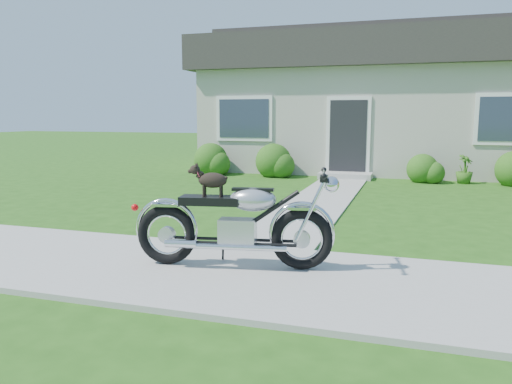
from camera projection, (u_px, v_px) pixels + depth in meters
ground at (382, 290)px, 4.87m from camera, size 80.00×80.00×0.00m
sidewalk at (382, 288)px, 4.86m from camera, size 24.00×2.20×0.04m
walkway at (321, 200)px, 10.02m from camera, size 1.20×8.00×0.03m
house at (408, 100)px, 15.84m from camera, size 12.60×7.03×4.50m
shrub_row at (394, 165)px, 12.88m from camera, size 11.13×1.03×1.03m
potted_plant_left at (275, 162)px, 13.89m from camera, size 0.81×0.88×0.80m
potted_plant_right at (464, 169)px, 12.43m from camera, size 0.57×0.57×0.72m
motorcycle_with_dog at (237, 222)px, 5.41m from camera, size 2.21×0.70×1.12m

